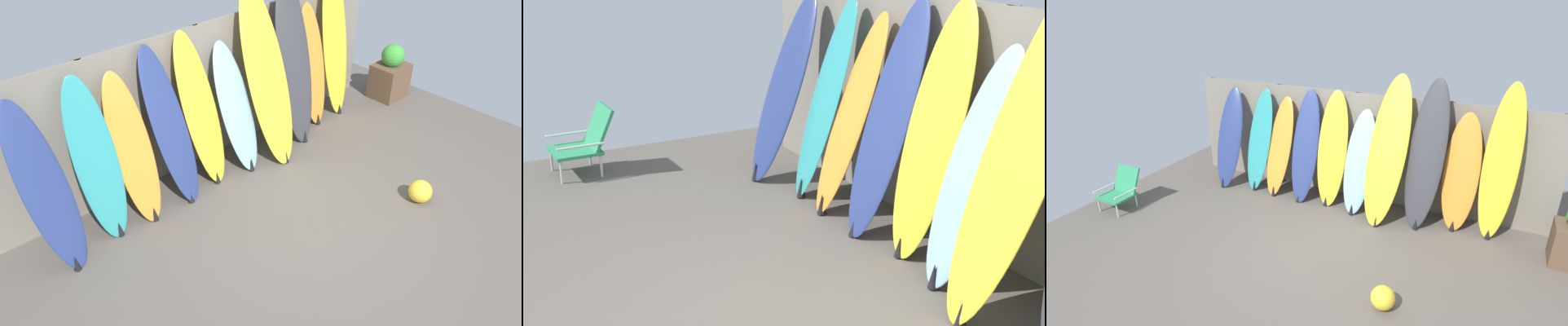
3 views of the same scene
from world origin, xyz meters
TOP-DOWN VIEW (x-y plane):
  - ground at (0.00, 0.00)m, footprint 7.68×7.68m
  - fence_back at (-0.00, 2.01)m, footprint 6.08×0.11m
  - surfboard_navy_0 at (-2.21, 1.53)m, footprint 0.54×0.77m
  - surfboard_teal_1 at (-1.63, 1.61)m, footprint 0.51×0.60m
  - surfboard_orange_2 at (-1.22, 1.60)m, footprint 0.48×0.66m
  - surfboard_navy_3 at (-0.73, 1.60)m, footprint 0.51×0.71m
  - surfboard_yellow_4 at (-0.26, 1.65)m, footprint 0.55×0.64m
  - surfboard_skyblue_5 at (0.22, 1.58)m, footprint 0.46×0.66m
  - surfboard_yellow_6 at (0.68, 1.51)m, footprint 0.65×0.92m
  - beach_chair at (-3.24, -0.08)m, footprint 0.50×0.57m

SIDE VIEW (x-z plane):
  - ground at x=0.00m, z-range 0.00..0.00m
  - beach_chair at x=-3.24m, z-range 0.00..0.64m
  - surfboard_skyblue_5 at x=0.22m, z-range -0.01..1.59m
  - surfboard_orange_2 at x=-1.22m, z-range -0.02..1.64m
  - surfboard_navy_0 at x=-2.21m, z-range -0.01..1.71m
  - surfboard_teal_1 at x=-1.63m, z-range -0.02..1.72m
  - surfboard_navy_3 at x=-0.73m, z-range -0.01..1.80m
  - fence_back at x=0.00m, z-range 0.00..1.80m
  - surfboard_yellow_4 at x=-0.26m, z-range -0.01..1.83m
  - surfboard_yellow_6 at x=0.68m, z-range -0.01..2.17m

